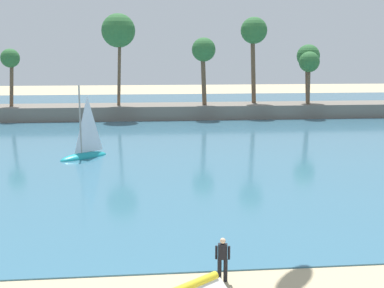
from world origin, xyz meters
The scene contains 4 objects.
sea centered at (0.00, 53.78, 0.03)m, with size 220.00×87.77×0.06m, color #386B84.
palm_headland centered at (3.24, 57.62, 2.52)m, with size 115.07×6.00×13.14m.
person_at_waterline centered at (3.45, 9.08, 0.89)m, with size 0.54×0.26×1.67m.
sailboat_far_left centered at (-3.87, 32.54, 0.62)m, with size 4.08×3.76×6.21m.
Camera 1 is at (0.52, -8.43, 8.23)m, focal length 48.16 mm.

